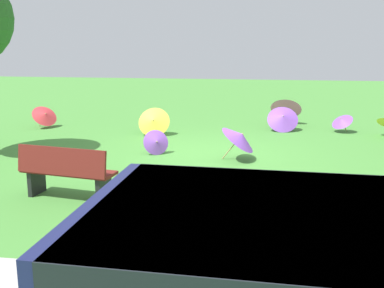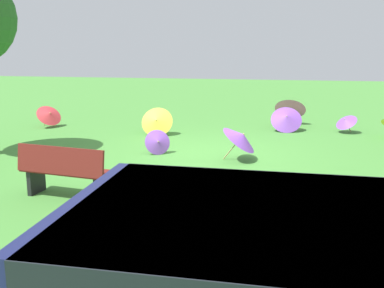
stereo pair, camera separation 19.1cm
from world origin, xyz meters
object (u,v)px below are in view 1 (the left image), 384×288
(parasol_pink_1, at_px, (335,204))
(parasol_red_0, at_px, (45,115))
(parasol_purple_0, at_px, (283,118))
(park_bench, at_px, (66,172))
(parasol_yellow_0, at_px, (154,121))
(parasol_purple_4, at_px, (342,120))
(parasol_purple_1, at_px, (156,142))
(parasol_pink_2, at_px, (286,107))
(parasol_purple_2, at_px, (240,137))

(parasol_pink_1, bearing_deg, parasol_red_0, -42.82)
(parasol_purple_0, bearing_deg, parasol_pink_1, 93.14)
(park_bench, relative_size, parasol_pink_1, 1.88)
(parasol_yellow_0, bearing_deg, parasol_pink_1, 122.39)
(parasol_yellow_0, relative_size, parasol_purple_4, 1.07)
(parasol_purple_1, bearing_deg, park_bench, 75.99)
(parasol_purple_0, height_order, parasol_pink_2, parasol_pink_2)
(parasol_purple_0, distance_m, parasol_pink_1, 7.28)
(parasol_yellow_0, bearing_deg, parasol_purple_0, -162.12)
(parasol_purple_0, height_order, parasol_purple_1, parasol_purple_0)
(parasol_red_0, height_order, parasol_purple_4, parasol_red_0)
(park_bench, relative_size, parasol_purple_1, 2.50)
(parasol_purple_0, relative_size, parasol_purple_4, 1.10)
(parasol_red_0, relative_size, parasol_purple_1, 1.43)
(parasol_pink_1, xyz_separation_m, parasol_pink_2, (0.25, -8.59, 0.09))
(parasol_yellow_0, bearing_deg, park_bench, 87.08)
(parasol_purple_1, xyz_separation_m, parasol_purple_4, (-4.59, -3.28, 0.06))
(park_bench, distance_m, parasol_pink_2, 8.69)
(parasol_purple_4, distance_m, parasol_pink_1, 7.43)
(parasol_pink_1, bearing_deg, parasol_purple_4, -99.51)
(parasol_yellow_0, distance_m, parasol_pink_2, 4.40)
(parasol_purple_4, bearing_deg, parasol_purple_0, 1.86)
(parasol_pink_2, bearing_deg, parasol_purple_2, 75.85)
(parasol_purple_1, height_order, parasol_purple_4, same)
(parasol_purple_1, height_order, parasol_pink_2, parasol_pink_2)
(parasol_purple_0, height_order, parasol_purple_2, parasol_purple_2)
(park_bench, bearing_deg, parasol_red_0, -62.13)
(parasol_yellow_0, distance_m, parasol_purple_4, 5.26)
(park_bench, xyz_separation_m, parasol_red_0, (3.14, -5.94, -0.08))
(parasol_red_0, xyz_separation_m, parasol_yellow_0, (-3.41, 0.63, 0.01))
(parasol_purple_1, bearing_deg, parasol_pink_1, 129.75)
(parasol_purple_2, distance_m, parasol_pink_1, 4.06)
(parasol_pink_2, bearing_deg, parasol_pink_1, 91.65)
(parasol_purple_4, bearing_deg, park_bench, 50.27)
(parasol_red_0, distance_m, parasol_pink_1, 9.97)
(park_bench, xyz_separation_m, parasol_purple_1, (-0.80, -3.21, -0.18))
(parasol_purple_0, bearing_deg, parasol_pink_2, -96.51)
(parasol_yellow_0, bearing_deg, parasol_purple_2, 135.98)
(park_bench, height_order, parasol_purple_4, park_bench)
(parasol_purple_0, bearing_deg, parasol_purple_4, -178.14)
(parasol_pink_1, height_order, parasol_pink_2, parasol_pink_2)
(parasol_red_0, relative_size, parasol_purple_4, 1.16)
(parasol_purple_1, relative_size, parasol_pink_1, 0.75)
(parasol_pink_1, bearing_deg, parasol_pink_2, -88.35)
(parasol_purple_1, distance_m, parasol_pink_2, 5.52)
(park_bench, relative_size, parasol_purple_4, 2.03)
(park_bench, bearing_deg, parasol_pink_1, 168.71)
(parasol_purple_2, height_order, parasol_pink_1, parasol_purple_2)
(parasol_purple_2, bearing_deg, parasol_purple_4, -127.22)
(park_bench, xyz_separation_m, parasol_pink_2, (-3.92, -7.76, 0.04))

